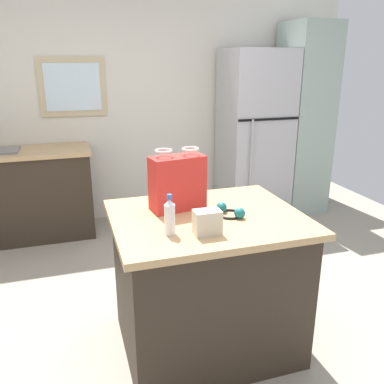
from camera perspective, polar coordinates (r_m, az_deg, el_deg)
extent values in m
plane|color=#9E9384|center=(2.90, -0.45, -19.13)|extent=(6.20, 6.20, 0.00)
cube|color=silver|center=(4.65, -9.21, 11.87)|extent=(5.17, 0.10, 2.54)
cube|color=#CCB78C|center=(4.53, -16.47, 14.02)|extent=(0.68, 0.04, 0.60)
cube|color=white|center=(4.51, -16.47, 14.01)|extent=(0.56, 0.02, 0.48)
cube|color=#33281E|center=(2.58, 2.05, -12.98)|extent=(1.03, 0.83, 0.85)
cube|color=tan|center=(2.38, 2.17, -3.75)|extent=(1.11, 0.91, 0.04)
cube|color=#B7B7BC|center=(4.72, 8.77, 7.92)|extent=(0.71, 0.65, 1.88)
cube|color=black|center=(4.39, 10.80, 10.05)|extent=(0.70, 0.01, 0.02)
cylinder|color=#B7B7BC|center=(4.36, 8.35, 4.58)|extent=(0.02, 0.02, 0.84)
cube|color=#9EB2A8|center=(5.00, 15.39, 9.74)|extent=(0.49, 0.62, 2.17)
cube|color=#33281E|center=(4.44, -22.49, -0.62)|extent=(1.31, 0.56, 0.87)
cube|color=tan|center=(4.33, -23.21, 5.11)|extent=(1.35, 0.60, 0.04)
cube|color=red|center=(2.43, -2.06, 1.28)|extent=(0.34, 0.20, 0.33)
torus|color=white|center=(2.36, -4.02, 5.85)|extent=(0.12, 0.12, 0.01)
torus|color=white|center=(2.40, -0.24, 6.11)|extent=(0.12, 0.12, 0.01)
cube|color=beige|center=(2.10, 2.16, -4.31)|extent=(0.14, 0.09, 0.13)
cylinder|color=white|center=(2.09, -3.15, -3.91)|extent=(0.06, 0.06, 0.16)
cone|color=white|center=(2.06, -3.19, -1.40)|extent=(0.05, 0.05, 0.03)
cylinder|color=blue|center=(2.05, -3.21, -0.67)|extent=(0.03, 0.03, 0.02)
torus|color=black|center=(2.38, 5.42, -3.14)|extent=(0.20, 0.20, 0.01)
sphere|color=#19666B|center=(2.33, 6.74, -2.98)|extent=(0.06, 0.06, 0.06)
sphere|color=#19666B|center=(2.41, 4.18, -2.18)|extent=(0.06, 0.06, 0.06)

